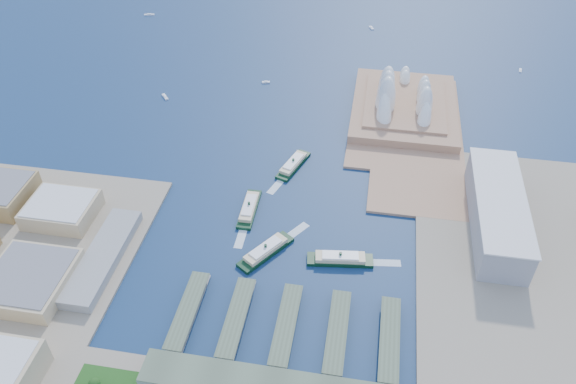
% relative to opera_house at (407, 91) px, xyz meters
% --- Properties ---
extents(ground, '(3000.00, 3000.00, 0.00)m').
position_rel_opera_house_xyz_m(ground, '(-105.00, -280.00, -32.00)').
color(ground, '#0F2049').
rests_on(ground, ground).
extents(east_land, '(240.00, 500.00, 3.00)m').
position_rel_opera_house_xyz_m(east_land, '(135.00, -330.00, -30.50)').
color(east_land, gray).
rests_on(east_land, ground).
extents(peninsula, '(135.00, 220.00, 3.00)m').
position_rel_opera_house_xyz_m(peninsula, '(2.50, -20.00, -30.50)').
color(peninsula, '#A27859').
rests_on(peninsula, ground).
extents(opera_house, '(134.00, 180.00, 58.00)m').
position_rel_opera_house_xyz_m(opera_house, '(0.00, 0.00, 0.00)').
color(opera_house, white).
rests_on(opera_house, peninsula).
extents(toaster_building, '(45.00, 155.00, 35.00)m').
position_rel_opera_house_xyz_m(toaster_building, '(90.00, -200.00, -11.50)').
color(toaster_building, gray).
rests_on(toaster_building, east_land).
extents(ferry_wharves, '(184.00, 90.00, 9.30)m').
position_rel_opera_house_xyz_m(ferry_wharves, '(-91.00, -355.00, -27.35)').
color(ferry_wharves, '#4A5943').
rests_on(ferry_wharves, ground).
extents(ferry_a, '(15.90, 59.17, 11.15)m').
position_rel_opera_house_xyz_m(ferry_a, '(-153.47, -216.76, -26.43)').
color(ferry_a, black).
rests_on(ferry_a, ground).
extents(ferry_b, '(32.74, 59.85, 11.00)m').
position_rel_opera_house_xyz_m(ferry_b, '(-120.90, -136.19, -26.50)').
color(ferry_b, black).
rests_on(ferry_b, ground).
extents(ferry_c, '(47.80, 59.39, 11.61)m').
position_rel_opera_house_xyz_m(ferry_c, '(-124.84, -273.13, -26.19)').
color(ferry_c, black).
rests_on(ferry_c, ground).
extents(ferry_d, '(62.53, 23.09, 11.55)m').
position_rel_opera_house_xyz_m(ferry_d, '(-54.74, -271.50, -26.23)').
color(ferry_d, black).
rests_on(ferry_d, ground).
extents(boat_a, '(12.76, 14.85, 3.04)m').
position_rel_opera_house_xyz_m(boat_a, '(-313.91, -15.92, -30.48)').
color(boat_a, white).
rests_on(boat_a, ground).
extents(boat_b, '(11.55, 6.45, 2.95)m').
position_rel_opera_house_xyz_m(boat_b, '(-189.05, 45.26, -30.52)').
color(boat_b, white).
rests_on(boat_b, ground).
extents(boat_c, '(5.03, 11.25, 2.44)m').
position_rel_opera_house_xyz_m(boat_c, '(163.94, 140.81, -30.78)').
color(boat_c, white).
rests_on(boat_c, ground).
extents(boat_d, '(17.40, 7.44, 2.87)m').
position_rel_opera_house_xyz_m(boat_d, '(-431.02, 239.74, -30.57)').
color(boat_d, white).
rests_on(boat_d, ground).
extents(boat_e, '(8.64, 12.52, 2.96)m').
position_rel_opera_house_xyz_m(boat_e, '(-54.97, 249.62, -30.52)').
color(boat_e, white).
rests_on(boat_e, ground).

